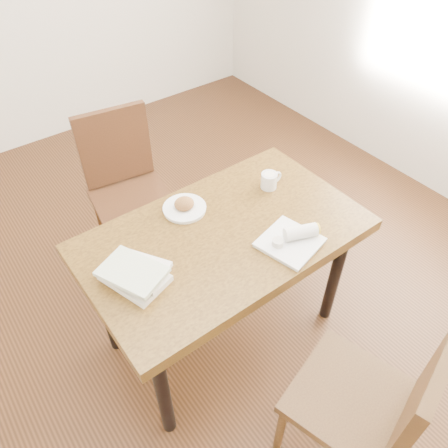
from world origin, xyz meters
TOP-DOWN VIEW (x-y plane):
  - ground at (0.00, 0.00)m, footprint 4.00×5.00m
  - room_walls at (0.00, 0.00)m, footprint 4.02×5.02m
  - table at (0.00, 0.00)m, footprint 1.24×0.73m
  - chair_near at (0.04, -0.86)m, footprint 0.52×0.52m
  - chair_far at (-0.08, 0.82)m, footprint 0.48×0.48m
  - plate_scone at (-0.06, 0.23)m, footprint 0.20×0.20m
  - coffee_mug at (0.37, 0.12)m, footprint 0.12×0.08m
  - plate_burrito at (0.20, -0.23)m, footprint 0.28×0.28m
  - book_stack at (-0.44, 0.00)m, footprint 0.28×0.31m

SIDE VIEW (x-z plane):
  - ground at x=0.00m, z-range -0.01..0.00m
  - chair_near at x=0.04m, z-range 0.07..1.03m
  - chair_far at x=-0.08m, z-range 0.07..1.03m
  - table at x=0.00m, z-range 0.29..1.04m
  - plate_scone at x=-0.06m, z-range 0.74..0.80m
  - plate_burrito at x=0.20m, z-range 0.74..0.81m
  - book_stack at x=-0.44m, z-range 0.75..0.82m
  - coffee_mug at x=0.37m, z-range 0.75..0.83m
  - room_walls at x=0.00m, z-range 0.23..3.03m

